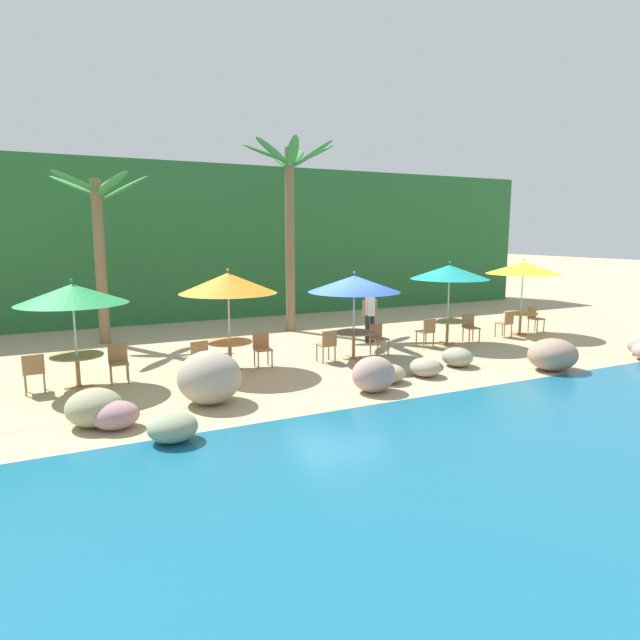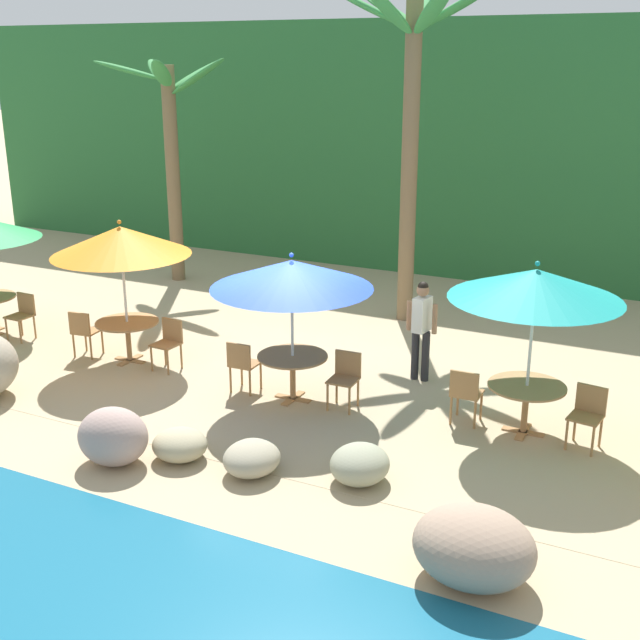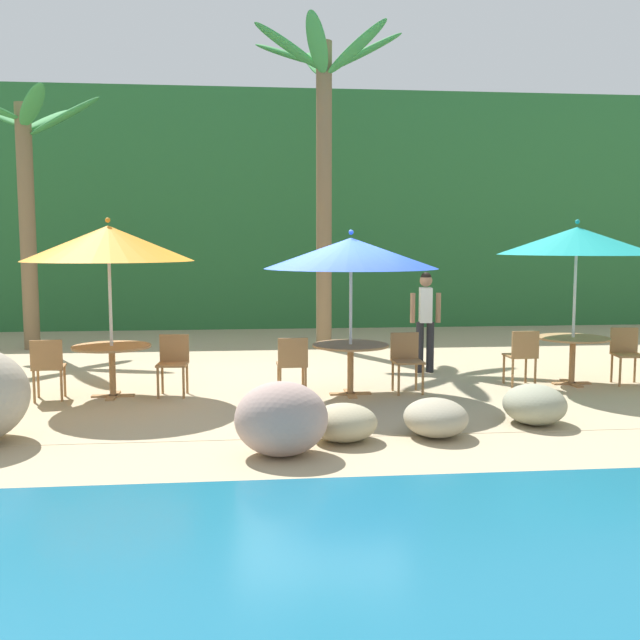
{
  "view_description": "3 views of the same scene",
  "coord_description": "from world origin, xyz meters",
  "px_view_note": "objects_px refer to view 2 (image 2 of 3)",
  "views": [
    {
      "loc": [
        -6.61,
        -12.8,
        3.38
      ],
      "look_at": [
        -0.33,
        0.14,
        1.05
      ],
      "focal_mm": 30.21,
      "sensor_mm": 36.0,
      "label": 1
    },
    {
      "loc": [
        6.03,
        -10.65,
        5.16
      ],
      "look_at": [
        0.78,
        -0.05,
        1.28
      ],
      "focal_mm": 45.35,
      "sensor_mm": 36.0,
      "label": 2
    },
    {
      "loc": [
        -1.03,
        -10.52,
        2.19
      ],
      "look_at": [
        0.07,
        0.35,
        1.02
      ],
      "focal_mm": 40.57,
      "sensor_mm": 36.0,
      "label": 3
    }
  ],
  "objects_px": {
    "chair_orange_seaward": "(169,340)",
    "chair_teal_seaward": "(588,412)",
    "dining_table_teal": "(526,393)",
    "palm_tree_second": "(412,101)",
    "umbrella_blue": "(292,274)",
    "chair_orange_inland": "(84,330)",
    "palm_tree_nearest": "(172,135)",
    "chair_blue_seaward": "(345,375)",
    "chair_green_seaward": "(23,313)",
    "umbrella_teal": "(536,284)",
    "dining_table_blue": "(293,363)",
    "umbrella_orange": "(121,241)",
    "chair_teal_inland": "(466,392)",
    "waiter_in_white": "(422,324)",
    "chair_blue_inland": "(242,363)",
    "dining_table_orange": "(128,328)"
  },
  "relations": [
    {
      "from": "chair_orange_seaward",
      "to": "chair_teal_seaward",
      "type": "distance_m",
      "value": 6.92
    },
    {
      "from": "dining_table_teal",
      "to": "palm_tree_second",
      "type": "relative_size",
      "value": 0.17
    },
    {
      "from": "umbrella_blue",
      "to": "chair_teal_seaward",
      "type": "height_order",
      "value": "umbrella_blue"
    },
    {
      "from": "chair_orange_inland",
      "to": "umbrella_blue",
      "type": "xyz_separation_m",
      "value": [
        4.22,
        -0.01,
        1.53
      ]
    },
    {
      "from": "chair_orange_seaward",
      "to": "palm_tree_nearest",
      "type": "xyz_separation_m",
      "value": [
        -3.35,
        4.91,
        2.91
      ]
    },
    {
      "from": "umbrella_blue",
      "to": "chair_blue_seaward",
      "type": "distance_m",
      "value": 1.75
    },
    {
      "from": "chair_green_seaward",
      "to": "palm_tree_nearest",
      "type": "xyz_separation_m",
      "value": [
        0.1,
        4.86,
        2.91
      ]
    },
    {
      "from": "chair_teal_seaward",
      "to": "umbrella_teal",
      "type": "bearing_deg",
      "value": 177.8
    },
    {
      "from": "dining_table_blue",
      "to": "umbrella_orange",
      "type": "bearing_deg",
      "value": 176.67
    },
    {
      "from": "chair_orange_inland",
      "to": "chair_teal_seaward",
      "type": "relative_size",
      "value": 1.0
    },
    {
      "from": "chair_blue_seaward",
      "to": "umbrella_teal",
      "type": "relative_size",
      "value": 0.34
    },
    {
      "from": "chair_blue_seaward",
      "to": "palm_tree_nearest",
      "type": "xyz_separation_m",
      "value": [
        -6.73,
        5.02,
        2.91
      ]
    },
    {
      "from": "umbrella_teal",
      "to": "chair_teal_inland",
      "type": "xyz_separation_m",
      "value": [
        -0.85,
        -0.11,
        -1.7
      ]
    },
    {
      "from": "dining_table_blue",
      "to": "dining_table_teal",
      "type": "xyz_separation_m",
      "value": [
        3.53,
        0.42,
        0.0
      ]
    },
    {
      "from": "chair_green_seaward",
      "to": "palm_tree_second",
      "type": "relative_size",
      "value": 0.14
    },
    {
      "from": "umbrella_blue",
      "to": "waiter_in_white",
      "type": "distance_m",
      "value": 2.48
    },
    {
      "from": "umbrella_blue",
      "to": "chair_blue_seaward",
      "type": "relative_size",
      "value": 2.85
    },
    {
      "from": "umbrella_orange",
      "to": "chair_blue_inland",
      "type": "height_order",
      "value": "umbrella_orange"
    },
    {
      "from": "umbrella_teal",
      "to": "dining_table_teal",
      "type": "bearing_deg",
      "value": -176.42
    },
    {
      "from": "dining_table_orange",
      "to": "palm_tree_nearest",
      "type": "relative_size",
      "value": 0.21
    },
    {
      "from": "chair_blue_inland",
      "to": "dining_table_teal",
      "type": "distance_m",
      "value": 4.41
    },
    {
      "from": "chair_blue_seaward",
      "to": "chair_teal_inland",
      "type": "relative_size",
      "value": 1.0
    },
    {
      "from": "chair_orange_seaward",
      "to": "chair_blue_inland",
      "type": "distance_m",
      "value": 1.73
    },
    {
      "from": "chair_blue_inland",
      "to": "umbrella_teal",
      "type": "height_order",
      "value": "umbrella_teal"
    },
    {
      "from": "chair_blue_inland",
      "to": "umbrella_orange",
      "type": "bearing_deg",
      "value": 173.03
    },
    {
      "from": "chair_green_seaward",
      "to": "dining_table_teal",
      "type": "height_order",
      "value": "chair_green_seaward"
    },
    {
      "from": "chair_blue_inland",
      "to": "umbrella_teal",
      "type": "bearing_deg",
      "value": 6.96
    },
    {
      "from": "chair_green_seaward",
      "to": "chair_orange_seaward",
      "type": "distance_m",
      "value": 3.44
    },
    {
      "from": "umbrella_blue",
      "to": "chair_blue_seaward",
      "type": "bearing_deg",
      "value": 8.46
    },
    {
      "from": "chair_green_seaward",
      "to": "dining_table_blue",
      "type": "relative_size",
      "value": 0.79
    },
    {
      "from": "umbrella_blue",
      "to": "chair_teal_inland",
      "type": "bearing_deg",
      "value": 6.64
    },
    {
      "from": "dining_table_orange",
      "to": "palm_tree_second",
      "type": "relative_size",
      "value": 0.17
    },
    {
      "from": "chair_orange_seaward",
      "to": "umbrella_teal",
      "type": "distance_m",
      "value": 6.3
    },
    {
      "from": "umbrella_orange",
      "to": "dining_table_teal",
      "type": "distance_m",
      "value": 7.1
    },
    {
      "from": "umbrella_teal",
      "to": "palm_tree_second",
      "type": "relative_size",
      "value": 0.4
    },
    {
      "from": "umbrella_blue",
      "to": "dining_table_teal",
      "type": "bearing_deg",
      "value": 6.79
    },
    {
      "from": "umbrella_blue",
      "to": "waiter_in_white",
      "type": "xyz_separation_m",
      "value": [
        1.51,
        1.66,
        -1.05
      ]
    },
    {
      "from": "chair_orange_seaward",
      "to": "umbrella_blue",
      "type": "distance_m",
      "value": 2.97
    },
    {
      "from": "chair_teal_seaward",
      "to": "waiter_in_white",
      "type": "bearing_deg",
      "value": 156.07
    },
    {
      "from": "chair_green_seaward",
      "to": "umbrella_blue",
      "type": "relative_size",
      "value": 0.35
    },
    {
      "from": "chair_orange_inland",
      "to": "chair_teal_inland",
      "type": "bearing_deg",
      "value": 2.54
    },
    {
      "from": "chair_green_seaward",
      "to": "umbrella_blue",
      "type": "height_order",
      "value": "umbrella_blue"
    },
    {
      "from": "dining_table_teal",
      "to": "palm_tree_nearest",
      "type": "relative_size",
      "value": 0.21
    },
    {
      "from": "chair_green_seaward",
      "to": "dining_table_orange",
      "type": "distance_m",
      "value": 2.59
    },
    {
      "from": "umbrella_orange",
      "to": "palm_tree_nearest",
      "type": "relative_size",
      "value": 0.49
    },
    {
      "from": "dining_table_orange",
      "to": "waiter_in_white",
      "type": "distance_m",
      "value": 5.13
    },
    {
      "from": "chair_orange_seaward",
      "to": "chair_teal_inland",
      "type": "height_order",
      "value": "same"
    },
    {
      "from": "chair_orange_seaward",
      "to": "dining_table_teal",
      "type": "xyz_separation_m",
      "value": [
        6.07,
        0.18,
        0.1
      ]
    },
    {
      "from": "dining_table_blue",
      "to": "chair_teal_inland",
      "type": "relative_size",
      "value": 1.26
    },
    {
      "from": "chair_teal_inland",
      "to": "waiter_in_white",
      "type": "relative_size",
      "value": 0.51
    }
  ]
}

